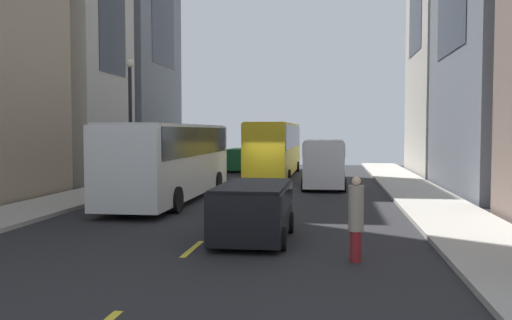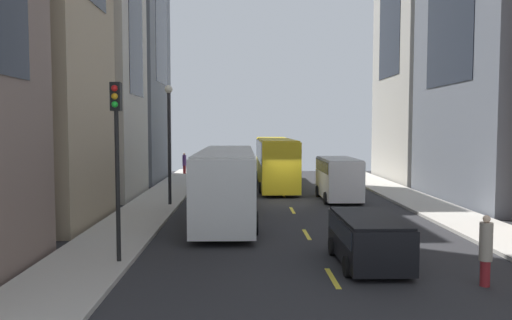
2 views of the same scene
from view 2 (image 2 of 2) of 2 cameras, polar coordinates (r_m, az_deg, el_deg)
name	(u,v)px [view 2 (image 2 of 2)]	position (r m, az deg, el deg)	size (l,w,h in m)	color
ground_plane	(287,202)	(29.83, 3.61, -4.83)	(42.40, 42.40, 0.00)	#28282B
sidewalk_west	(157,201)	(30.13, -11.22, -4.66)	(2.96, 44.00, 0.15)	#B2ADA3
sidewalk_east	(416,200)	(31.45, 17.81, -4.42)	(2.96, 44.00, 0.15)	#B2ADA3
lane_stripe_1	(333,278)	(15.27, 8.74, -13.20)	(0.16, 2.00, 0.01)	yellow
lane_stripe_2	(307,234)	(21.02, 5.81, -8.47)	(0.16, 2.00, 0.01)	yellow
lane_stripe_3	(292,210)	(26.87, 4.18, -5.77)	(0.16, 2.00, 0.01)	yellow
lane_stripe_4	(283,195)	(32.78, 3.15, -4.04)	(0.16, 2.00, 0.01)	yellow
lane_stripe_5	(277,185)	(38.72, 2.43, -2.84)	(0.16, 2.00, 0.01)	yellow
lane_stripe_6	(273,177)	(44.67, 1.91, -1.95)	(0.16, 2.00, 0.01)	yellow
lane_stripe_7	(269,171)	(50.64, 1.51, -1.28)	(0.16, 2.00, 0.01)	yellow
city_bus_white	(227,178)	(24.23, -3.34, -2.03)	(2.81, 12.06, 3.35)	silver
streetcar_yellow	(275,158)	(37.90, 2.17, 0.24)	(2.70, 13.95, 3.59)	yellow
delivery_van_white	(339,176)	(30.75, 9.42, -1.78)	(2.25, 5.04, 2.58)	white
car_green_0	(236,168)	(42.25, -2.29, -0.90)	(2.04, 4.46, 1.73)	#1E7238
car_black_1	(368,236)	(16.66, 12.71, -8.51)	(2.07, 4.11, 1.59)	black
pedestrian_crossing_mid	(184,163)	(46.85, -8.19, -0.30)	(0.36, 0.36, 1.94)	maroon
pedestrian_waiting_curb	(486,249)	(15.52, 24.78, -9.22)	(0.36, 0.36, 2.01)	maroon
traffic_light_near_corner	(117,137)	(16.40, -15.65, 2.52)	(0.32, 0.44, 5.72)	black
streetlamp_near	(169,131)	(28.11, -9.90, 3.27)	(0.44, 0.44, 6.62)	black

